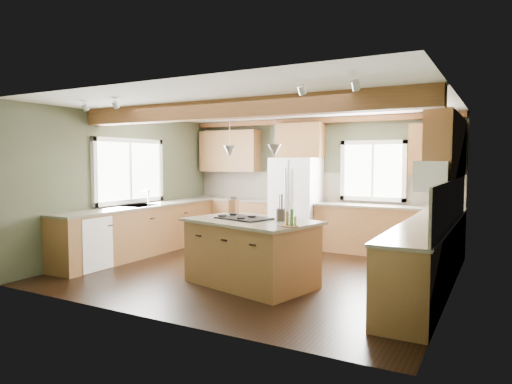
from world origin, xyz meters
The scene contains 37 objects.
floor centered at (0.00, 0.00, 0.00)m, with size 5.60×5.60×0.00m, color black.
ceiling centered at (0.00, 0.00, 2.60)m, with size 5.60×5.60×0.00m, color silver.
wall_back centered at (0.00, 2.50, 1.30)m, with size 5.60×5.60×0.00m, color #414632.
wall_left centered at (-2.80, 0.00, 1.30)m, with size 5.00×5.00×0.00m, color #414632.
wall_right centered at (2.80, 0.00, 1.30)m, with size 5.00×5.00×0.00m, color #414632.
ceiling_beam centered at (0.00, -0.75, 2.47)m, with size 5.55×0.26×0.26m, color brown.
soffit_trim centered at (0.00, 2.40, 2.54)m, with size 5.55×0.20×0.10m, color brown.
backsplash_back centered at (0.00, 2.48, 1.21)m, with size 5.58×0.03×0.58m, color brown.
backsplash_right centered at (2.78, 0.05, 1.21)m, with size 0.03×3.70×0.58m, color brown.
base_cab_back_left centered at (-1.79, 2.20, 0.44)m, with size 2.02×0.60×0.88m, color brown.
counter_back_left centered at (-1.79, 2.20, 0.90)m, with size 2.06×0.64×0.04m, color #4E4839.
base_cab_back_right centered at (1.49, 2.20, 0.44)m, with size 2.62×0.60×0.88m, color brown.
counter_back_right centered at (1.49, 2.20, 0.90)m, with size 2.66×0.64×0.04m, color #4E4839.
base_cab_left centered at (-2.50, 0.05, 0.44)m, with size 0.60×3.70×0.88m, color brown.
counter_left centered at (-2.50, 0.05, 0.90)m, with size 0.64×3.74×0.04m, color #4E4839.
base_cab_right centered at (2.50, 0.05, 0.44)m, with size 0.60×3.70×0.88m, color brown.
counter_right centered at (2.50, 0.05, 0.90)m, with size 0.64×3.74×0.04m, color #4E4839.
upper_cab_back_left centered at (-1.99, 2.33, 1.95)m, with size 1.40×0.35×0.90m, color brown.
upper_cab_over_fridge centered at (-0.30, 2.33, 2.15)m, with size 0.96×0.35×0.70m, color brown.
upper_cab_right centered at (2.62, 0.90, 1.95)m, with size 0.35×2.20×0.90m, color brown.
upper_cab_back_corner centered at (2.30, 2.33, 1.95)m, with size 0.90×0.35×0.90m, color brown.
window_left centered at (-2.78, 0.05, 1.55)m, with size 0.04×1.60×1.05m, color white.
window_back centered at (1.15, 2.48, 1.55)m, with size 1.10×0.04×1.00m, color white.
sink centered at (-2.50, 0.05, 0.91)m, with size 0.50×0.65×0.03m, color #262628.
faucet centered at (-2.32, 0.05, 1.05)m, with size 0.02×0.02×0.28m, color #B2B2B7.
dishwasher centered at (-2.49, -1.25, 0.43)m, with size 0.60×0.60×0.84m, color white.
oven centered at (2.49, -1.25, 0.43)m, with size 0.60×0.72×0.84m, color white.
microwave centered at (2.58, -0.05, 1.55)m, with size 0.40×0.70×0.38m, color white.
pendant_left centered at (-0.13, -0.65, 1.88)m, with size 0.18×0.18×0.16m, color #B2B2B7.
pendant_right centered at (0.69, -0.85, 1.88)m, with size 0.18×0.18×0.16m, color #B2B2B7.
refrigerator centered at (-0.30, 2.12, 0.90)m, with size 0.90×0.74×1.80m, color white.
island centered at (0.28, -0.75, 0.44)m, with size 1.69×1.03×0.88m, color brown.
island_top centered at (0.28, -0.75, 0.90)m, with size 1.80×1.15×0.04m, color #4E4839.
cooktop centered at (0.15, -0.72, 0.93)m, with size 0.73×0.49×0.02m, color black.
knife_block centered at (-0.29, -0.27, 1.03)m, with size 0.13×0.10×0.22m, color brown.
utensil_crock centered at (0.70, -0.66, 1.00)m, with size 0.13×0.13×0.17m, color #403A33.
bottle_tray centered at (1.03, -1.09, 1.02)m, with size 0.23×0.23×0.21m, color brown, non-canonical shape.
Camera 1 is at (3.39, -6.26, 1.75)m, focal length 32.00 mm.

